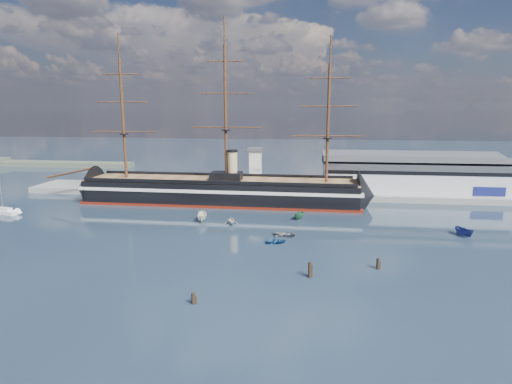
# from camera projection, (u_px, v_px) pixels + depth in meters

# --- Properties ---
(ground) EXTENTS (600.00, 600.00, 0.00)m
(ground) POSITION_uv_depth(u_px,v_px,m) (230.00, 219.00, 120.16)
(ground) COLOR #192531
(ground) RESTS_ON ground
(quay) EXTENTS (180.00, 18.00, 2.00)m
(quay) POSITION_uv_depth(u_px,v_px,m) (276.00, 194.00, 153.95)
(quay) COLOR slate
(quay) RESTS_ON ground
(warehouse) EXTENTS (63.00, 21.00, 11.60)m
(warehouse) POSITION_uv_depth(u_px,v_px,m) (413.00, 173.00, 150.35)
(warehouse) COLOR #B7BABC
(warehouse) RESTS_ON ground
(quay_tower) EXTENTS (5.00, 5.00, 15.00)m
(quay_tower) POSITION_uv_depth(u_px,v_px,m) (255.00, 168.00, 149.97)
(quay_tower) COLOR silver
(quay_tower) RESTS_ON ground
(shoreline) EXTENTS (120.00, 10.00, 4.00)m
(shoreline) POSITION_uv_depth(u_px,v_px,m) (8.00, 163.00, 229.45)
(shoreline) COLOR #3F4C38
(shoreline) RESTS_ON ground
(warship) EXTENTS (112.97, 17.30, 53.94)m
(warship) POSITION_uv_depth(u_px,v_px,m) (215.00, 191.00, 139.88)
(warship) COLOR black
(warship) RESTS_ON ground
(sailboat) EXTENTS (8.87, 4.79, 13.62)m
(sailboat) POSITION_uv_depth(u_px,v_px,m) (5.00, 211.00, 125.78)
(sailboat) COLOR white
(sailboat) RESTS_ON ground
(motorboat_a) EXTENTS (8.00, 4.07, 3.05)m
(motorboat_a) POSITION_uv_depth(u_px,v_px,m) (202.00, 221.00, 117.86)
(motorboat_a) COLOR white
(motorboat_a) RESTS_ON ground
(motorboat_b) EXTENTS (1.87, 3.16, 1.38)m
(motorboat_b) POSITION_uv_depth(u_px,v_px,m) (276.00, 243.00, 99.05)
(motorboat_b) COLOR #1E4C84
(motorboat_b) RESTS_ON ground
(motorboat_c) EXTENTS (5.96, 3.91, 2.24)m
(motorboat_c) POSITION_uv_depth(u_px,v_px,m) (299.00, 219.00, 120.38)
(motorboat_c) COLOR #24633E
(motorboat_c) RESTS_ON ground
(motorboat_d) EXTENTS (7.39, 5.06, 2.49)m
(motorboat_d) POSITION_uv_depth(u_px,v_px,m) (231.00, 224.00, 115.11)
(motorboat_d) COLOR beige
(motorboat_d) RESTS_ON ground
(motorboat_e) EXTENTS (2.15, 3.65, 1.60)m
(motorboat_e) POSITION_uv_depth(u_px,v_px,m) (285.00, 236.00, 104.35)
(motorboat_e) COLOR slate
(motorboat_e) RESTS_ON ground
(motorboat_f) EXTENTS (6.93, 4.99, 2.61)m
(motorboat_f) POSITION_uv_depth(u_px,v_px,m) (464.00, 236.00, 104.41)
(motorboat_f) COLOR navy
(motorboat_f) RESTS_ON ground
(piling_near_mid) EXTENTS (0.64, 0.64, 2.59)m
(piling_near_mid) POSITION_uv_depth(u_px,v_px,m) (193.00, 304.00, 68.63)
(piling_near_mid) COLOR black
(piling_near_mid) RESTS_ON ground
(piling_near_right) EXTENTS (0.64, 0.64, 3.69)m
(piling_near_right) POSITION_uv_depth(u_px,v_px,m) (309.00, 277.00, 79.28)
(piling_near_right) COLOR black
(piling_near_right) RESTS_ON ground
(piling_far_right) EXTENTS (0.64, 0.64, 2.94)m
(piling_far_right) POSITION_uv_depth(u_px,v_px,m) (378.00, 269.00, 83.31)
(piling_far_right) COLOR black
(piling_far_right) RESTS_ON ground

